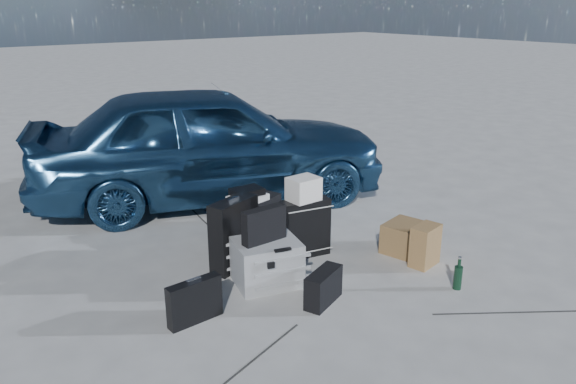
% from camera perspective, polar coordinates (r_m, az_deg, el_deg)
% --- Properties ---
extents(ground, '(60.00, 60.00, 0.00)m').
position_cam_1_polar(ground, '(4.75, 5.52, -9.56)').
color(ground, beige).
rests_on(ground, ground).
extents(car, '(4.36, 2.96, 1.38)m').
position_cam_1_polar(car, '(6.65, -7.95, 5.00)').
color(car, '#2D5E8C').
rests_on(car, ground).
extents(pelican_case, '(0.62, 0.55, 0.38)m').
position_cam_1_polar(pelican_case, '(4.72, -2.17, -7.14)').
color(pelican_case, '#97999C').
rests_on(pelican_case, ground).
extents(laptop_bag, '(0.39, 0.10, 0.29)m').
position_cam_1_polar(laptop_bag, '(4.59, -2.46, -3.36)').
color(laptop_bag, black).
rests_on(laptop_bag, pelican_case).
extents(briefcase, '(0.43, 0.11, 0.33)m').
position_cam_1_polar(briefcase, '(4.25, -9.47, -10.91)').
color(briefcase, black).
rests_on(briefcase, ground).
extents(suitcase_left, '(0.52, 0.32, 0.63)m').
position_cam_1_polar(suitcase_left, '(4.96, -5.51, -4.26)').
color(suitcase_left, black).
rests_on(suitcase_left, ground).
extents(suitcase_right, '(0.48, 0.26, 0.54)m').
position_cam_1_polar(suitcase_right, '(5.19, 1.75, -3.66)').
color(suitcase_right, black).
rests_on(suitcase_right, ground).
extents(white_carton, '(0.27, 0.22, 0.21)m').
position_cam_1_polar(white_carton, '(5.05, 1.59, 0.32)').
color(white_carton, white).
rests_on(white_carton, suitcase_right).
extents(duffel_bag, '(0.81, 0.54, 0.37)m').
position_cam_1_polar(duffel_bag, '(5.66, -4.15, -2.65)').
color(duffel_bag, black).
rests_on(duffel_bag, ground).
extents(flat_box_white, '(0.39, 0.32, 0.06)m').
position_cam_1_polar(flat_box_white, '(5.57, -4.11, -0.62)').
color(flat_box_white, white).
rests_on(flat_box_white, duffel_bag).
extents(flat_box_black, '(0.32, 0.23, 0.07)m').
position_cam_1_polar(flat_box_black, '(5.57, -4.20, 0.05)').
color(flat_box_black, black).
rests_on(flat_box_black, flat_box_white).
extents(kraft_bag, '(0.31, 0.22, 0.38)m').
position_cam_1_polar(kraft_bag, '(5.17, 13.76, -5.31)').
color(kraft_bag, olive).
rests_on(kraft_bag, ground).
extents(cardboard_box, '(0.44, 0.41, 0.28)m').
position_cam_1_polar(cardboard_box, '(5.42, 11.77, -4.56)').
color(cardboard_box, olive).
rests_on(cardboard_box, ground).
extents(messenger_bag, '(0.41, 0.27, 0.27)m').
position_cam_1_polar(messenger_bag, '(4.45, 3.61, -9.62)').
color(messenger_bag, black).
rests_on(messenger_bag, ground).
extents(green_bottle, '(0.08, 0.08, 0.27)m').
position_cam_1_polar(green_bottle, '(4.85, 16.91, -7.95)').
color(green_bottle, black).
rests_on(green_bottle, ground).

